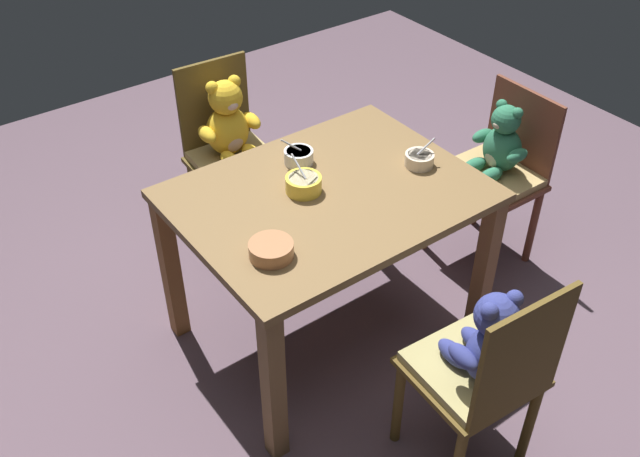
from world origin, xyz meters
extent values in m
cube|color=#5F4B56|center=(0.00, 0.00, -0.02)|extent=(5.20, 5.20, 0.04)
cube|color=brown|center=(0.00, 0.00, 0.71)|extent=(1.11, 0.84, 0.03)
cube|color=brown|center=(-0.51, -0.38, 0.35)|extent=(0.06, 0.06, 0.70)
cube|color=brown|center=(0.51, -0.38, 0.35)|extent=(0.06, 0.06, 0.70)
cube|color=brown|center=(-0.51, 0.38, 0.35)|extent=(0.06, 0.06, 0.70)
cube|color=brown|center=(0.51, 0.38, 0.35)|extent=(0.06, 0.06, 0.70)
cube|color=brown|center=(0.89, -0.01, 0.42)|extent=(0.40, 0.42, 0.02)
cube|color=brown|center=(1.08, -0.02, 0.63)|extent=(0.02, 0.38, 0.39)
cylinder|color=brown|center=(0.72, 0.17, 0.20)|extent=(0.04, 0.04, 0.41)
cylinder|color=brown|center=(0.72, -0.19, 0.20)|extent=(0.04, 0.04, 0.41)
cylinder|color=brown|center=(1.06, 0.16, 0.20)|extent=(0.04, 0.04, 0.41)
cylinder|color=brown|center=(1.05, -0.19, 0.20)|extent=(0.04, 0.04, 0.41)
cube|color=tan|center=(0.89, -0.01, 0.45)|extent=(0.37, 0.39, 0.04)
ellipsoid|color=#2E7452|center=(0.96, -0.02, 0.57)|extent=(0.16, 0.18, 0.21)
ellipsoid|color=beige|center=(0.91, -0.01, 0.56)|extent=(0.06, 0.10, 0.12)
sphere|color=#2E7452|center=(0.95, -0.02, 0.72)|extent=(0.13, 0.13, 0.13)
ellipsoid|color=beige|center=(0.90, -0.01, 0.71)|extent=(0.05, 0.05, 0.04)
sphere|color=#2E7452|center=(0.96, 0.03, 0.77)|extent=(0.05, 0.05, 0.05)
sphere|color=#2E7452|center=(0.96, -0.06, 0.77)|extent=(0.05, 0.05, 0.05)
ellipsoid|color=#2E7452|center=(0.94, 0.09, 0.60)|extent=(0.12, 0.06, 0.06)
ellipsoid|color=#2E7452|center=(0.93, -0.12, 0.60)|extent=(0.12, 0.06, 0.06)
ellipsoid|color=#2E7452|center=(0.85, 0.04, 0.50)|extent=(0.14, 0.07, 0.06)
ellipsoid|color=#2E7452|center=(0.85, -0.06, 0.50)|extent=(0.14, 0.07, 0.06)
cube|color=brown|center=(0.03, -0.76, 0.42)|extent=(0.41, 0.40, 0.02)
cube|color=brown|center=(0.02, -0.93, 0.65)|extent=(0.36, 0.04, 0.44)
cylinder|color=brown|center=(0.20, -0.61, 0.20)|extent=(0.04, 0.04, 0.41)
cylinder|color=brown|center=(-0.13, -0.59, 0.20)|extent=(0.04, 0.04, 0.41)
cylinder|color=brown|center=(0.18, -0.92, 0.20)|extent=(0.04, 0.04, 0.41)
cube|color=tan|center=(0.03, -0.76, 0.45)|extent=(0.38, 0.36, 0.04)
ellipsoid|color=navy|center=(0.03, -0.82, 0.57)|extent=(0.19, 0.17, 0.21)
ellipsoid|color=beige|center=(0.03, -0.77, 0.56)|extent=(0.10, 0.06, 0.13)
sphere|color=navy|center=(0.03, -0.81, 0.73)|extent=(0.14, 0.14, 0.14)
ellipsoid|color=beige|center=(0.03, -0.76, 0.72)|extent=(0.06, 0.05, 0.04)
sphere|color=navy|center=(0.07, -0.82, 0.78)|extent=(0.05, 0.05, 0.05)
sphere|color=navy|center=(-0.02, -0.82, 0.78)|extent=(0.05, 0.05, 0.05)
ellipsoid|color=navy|center=(0.13, -0.80, 0.60)|extent=(0.07, 0.12, 0.06)
ellipsoid|color=navy|center=(-0.08, -0.79, 0.60)|extent=(0.07, 0.12, 0.06)
ellipsoid|color=navy|center=(0.08, -0.72, 0.50)|extent=(0.07, 0.14, 0.06)
ellipsoid|color=navy|center=(-0.02, -0.71, 0.50)|extent=(0.07, 0.14, 0.06)
cube|color=brown|center=(0.04, 0.76, 0.42)|extent=(0.40, 0.43, 0.02)
cube|color=brown|center=(0.05, 0.95, 0.66)|extent=(0.35, 0.04, 0.45)
cylinder|color=brown|center=(-0.13, 0.59, 0.20)|extent=(0.04, 0.04, 0.41)
cylinder|color=brown|center=(0.19, 0.57, 0.20)|extent=(0.04, 0.04, 0.41)
cylinder|color=brown|center=(-0.11, 0.94, 0.20)|extent=(0.04, 0.04, 0.41)
cylinder|color=brown|center=(0.21, 0.92, 0.20)|extent=(0.04, 0.04, 0.41)
cube|color=tan|center=(0.04, 0.76, 0.45)|extent=(0.37, 0.40, 0.04)
ellipsoid|color=yellow|center=(0.05, 0.83, 0.58)|extent=(0.21, 0.18, 0.23)
ellipsoid|color=beige|center=(0.04, 0.77, 0.57)|extent=(0.11, 0.07, 0.14)
sphere|color=yellow|center=(0.04, 0.82, 0.76)|extent=(0.15, 0.15, 0.15)
ellipsoid|color=beige|center=(0.04, 0.76, 0.74)|extent=(0.06, 0.06, 0.05)
sphere|color=yellow|center=(-0.01, 0.83, 0.81)|extent=(0.06, 0.06, 0.06)
sphere|color=yellow|center=(0.10, 0.82, 0.81)|extent=(0.06, 0.06, 0.06)
ellipsoid|color=yellow|center=(-0.07, 0.81, 0.61)|extent=(0.07, 0.13, 0.06)
ellipsoid|color=yellow|center=(0.16, 0.80, 0.61)|extent=(0.07, 0.13, 0.06)
ellipsoid|color=yellow|center=(-0.02, 0.71, 0.50)|extent=(0.08, 0.15, 0.07)
ellipsoid|color=yellow|center=(0.09, 0.70, 0.50)|extent=(0.08, 0.15, 0.07)
cylinder|color=yellow|center=(-0.07, 0.06, 0.76)|extent=(0.13, 0.13, 0.06)
cylinder|color=yellow|center=(-0.07, 0.06, 0.74)|extent=(0.07, 0.07, 0.01)
cylinder|color=beige|center=(-0.07, 0.06, 0.79)|extent=(0.11, 0.11, 0.01)
cylinder|color=#BCBCC1|center=(-0.07, 0.09, 0.83)|extent=(0.01, 0.09, 0.07)
ellipsoid|color=#BCBCC1|center=(-0.07, 0.05, 0.78)|extent=(0.02, 0.03, 0.01)
cylinder|color=#B3764E|center=(-0.37, -0.18, 0.76)|extent=(0.15, 0.15, 0.05)
cylinder|color=#B3764E|center=(-0.37, -0.18, 0.74)|extent=(0.08, 0.08, 0.01)
cylinder|color=beige|center=(-0.37, -0.18, 0.78)|extent=(0.12, 0.12, 0.01)
cylinder|color=silver|center=(0.03, 0.23, 0.76)|extent=(0.12, 0.12, 0.05)
cylinder|color=silver|center=(0.03, 0.23, 0.74)|extent=(0.06, 0.06, 0.01)
cylinder|color=beige|center=(0.03, 0.23, 0.78)|extent=(0.09, 0.09, 0.01)
cylinder|color=#BCBCC1|center=(0.00, 0.24, 0.81)|extent=(0.07, 0.05, 0.06)
ellipsoid|color=#BCBCC1|center=(0.03, 0.22, 0.78)|extent=(0.04, 0.03, 0.01)
cylinder|color=beige|center=(0.39, -0.07, 0.76)|extent=(0.11, 0.11, 0.05)
cylinder|color=beige|center=(0.39, -0.07, 0.74)|extent=(0.06, 0.06, 0.01)
cylinder|color=beige|center=(0.39, -0.07, 0.78)|extent=(0.09, 0.09, 0.01)
cylinder|color=#BCBCC1|center=(0.42, -0.07, 0.81)|extent=(0.08, 0.02, 0.06)
ellipsoid|color=#BCBCC1|center=(0.38, -0.06, 0.77)|extent=(0.04, 0.03, 0.01)
camera|label=1|loc=(-1.30, -1.72, 2.26)|focal=40.17mm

